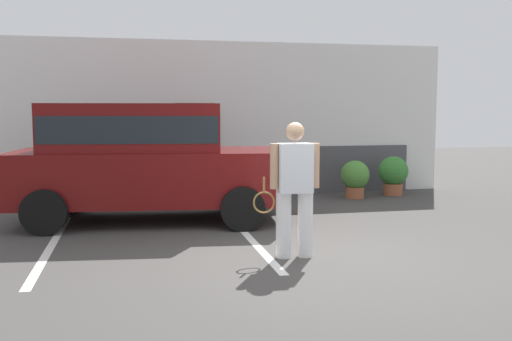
{
  "coord_description": "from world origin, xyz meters",
  "views": [
    {
      "loc": [
        -2.27,
        -7.06,
        1.94
      ],
      "look_at": [
        -0.47,
        1.2,
        1.05
      ],
      "focal_mm": 40.27,
      "sensor_mm": 36.0,
      "label": 1
    }
  ],
  "objects": [
    {
      "name": "ground_plane",
      "position": [
        0.0,
        0.0,
        0.0
      ],
      "size": [
        40.0,
        40.0,
        0.0
      ],
      "primitive_type": "plane",
      "color": "#423F3D"
    },
    {
      "name": "parking_stripe_0",
      "position": [
        -3.42,
        1.5,
        0.0
      ],
      "size": [
        0.12,
        4.4,
        0.01
      ],
      "primitive_type": "cube",
      "color": "silver",
      "rests_on": "ground_plane"
    },
    {
      "name": "parking_stripe_1",
      "position": [
        -0.54,
        1.5,
        0.0
      ],
      "size": [
        0.12,
        4.4,
        0.01
      ],
      "primitive_type": "cube",
      "color": "silver",
      "rests_on": "ground_plane"
    },
    {
      "name": "house_frontage",
      "position": [
        -0.01,
        5.97,
        1.64
      ],
      "size": [
        10.17,
        0.4,
        3.49
      ],
      "color": "white",
      "rests_on": "ground_plane"
    },
    {
      "name": "parked_suv",
      "position": [
        -2.07,
        3.04,
        1.15
      ],
      "size": [
        4.78,
        2.57,
        2.05
      ],
      "rotation": [
        0.0,
        0.0,
        -0.11
      ],
      "color": "#590C0C",
      "rests_on": "ground_plane"
    },
    {
      "name": "tennis_player_man",
      "position": [
        -0.19,
        0.11,
        0.92
      ],
      "size": [
        0.91,
        0.29,
        1.79
      ],
      "rotation": [
        0.0,
        0.0,
        3.1
      ],
      "color": "white",
      "rests_on": "ground_plane"
    },
    {
      "name": "potted_plant_by_porch",
      "position": [
        2.56,
        4.79,
        0.46
      ],
      "size": [
        0.64,
        0.64,
        0.84
      ],
      "color": "#9E5638",
      "rests_on": "ground_plane"
    },
    {
      "name": "potted_plant_secondary",
      "position": [
        3.6,
        5.05,
        0.5
      ],
      "size": [
        0.68,
        0.68,
        0.89
      ],
      "color": "#9E5638",
      "rests_on": "ground_plane"
    }
  ]
}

